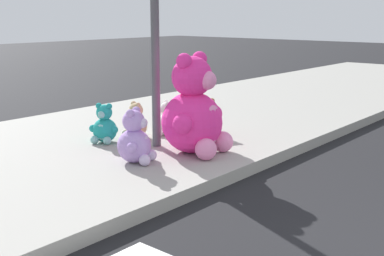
% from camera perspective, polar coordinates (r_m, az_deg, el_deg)
% --- Properties ---
extents(sidewalk, '(28.00, 4.40, 0.15)m').
position_cam_1_polar(sidewalk, '(6.61, -15.14, -3.16)').
color(sidewalk, '#9E9B93').
rests_on(sidewalk, ground_plane).
extents(sign_pole, '(0.56, 0.11, 3.20)m').
position_cam_1_polar(sign_pole, '(6.39, -4.28, 12.83)').
color(sign_pole, '#4C4C51').
rests_on(sign_pole, sidewalk).
extents(plush_pink_large, '(0.96, 0.87, 1.25)m').
position_cam_1_polar(plush_pink_large, '(6.17, 0.30, 1.68)').
color(plush_pink_large, '#F22D93').
rests_on(plush_pink_large, sidewalk).
extents(plush_lavender, '(0.47, 0.47, 0.65)m').
position_cam_1_polar(plush_lavender, '(5.84, -6.47, -1.47)').
color(plush_lavender, '#B28CD8').
rests_on(plush_lavender, sidewalk).
extents(plush_tan, '(0.36, 0.38, 0.51)m').
position_cam_1_polar(plush_tan, '(7.06, -6.52, 0.56)').
color(plush_tan, tan).
rests_on(plush_tan, sidewalk).
extents(plush_white, '(0.36, 0.35, 0.50)m').
position_cam_1_polar(plush_white, '(7.19, -2.99, 0.80)').
color(plush_white, white).
rests_on(plush_white, sidewalk).
extents(plush_brown, '(0.36, 0.37, 0.51)m').
position_cam_1_polar(plush_brown, '(7.27, 1.72, 1.02)').
color(plush_brown, olive).
rests_on(plush_brown, sidewalk).
extents(plush_teal, '(0.39, 0.39, 0.54)m').
position_cam_1_polar(plush_teal, '(6.84, -10.01, 0.14)').
color(plush_teal, teal).
rests_on(plush_teal, sidewalk).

